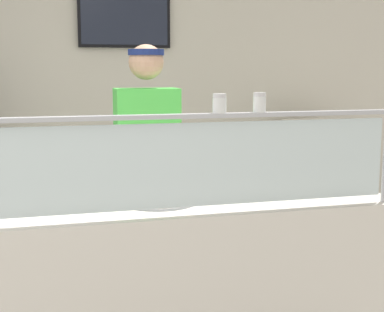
{
  "coord_description": "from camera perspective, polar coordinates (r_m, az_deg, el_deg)",
  "views": [
    {
      "loc": [
        0.36,
        -2.4,
        1.62
      ],
      "look_at": [
        1.11,
        0.38,
        1.17
      ],
      "focal_mm": 53.14,
      "sensor_mm": 36.0,
      "label": 1
    }
  ],
  "objects": [
    {
      "name": "shop_rear_unit",
      "position": [
        5.03,
        -7.06,
        5.79
      ],
      "size": [
        6.53,
        0.13,
        2.7
      ],
      "color": "beige",
      "rests_on": "ground"
    },
    {
      "name": "serving_counter",
      "position": [
        3.06,
        -0.72,
        -13.17
      ],
      "size": [
        2.13,
        0.69,
        0.95
      ],
      "primitive_type": "cube",
      "color": "silver",
      "rests_on": "ground"
    },
    {
      "name": "sneeze_guard",
      "position": [
        2.59,
        0.83,
        0.44
      ],
      "size": [
        1.95,
        0.06,
        0.47
      ],
      "color": "#B2B5BC",
      "rests_on": "serving_counter"
    },
    {
      "name": "pizza_tray",
      "position": [
        2.89,
        -3.37,
        -4.28
      ],
      "size": [
        0.4,
        0.4,
        0.04
      ],
      "color": "#9EA0A8",
      "rests_on": "serving_counter"
    },
    {
      "name": "pizza_server",
      "position": [
        2.87,
        -2.99,
        -3.91
      ],
      "size": [
        0.11,
        0.29,
        0.01
      ],
      "primitive_type": "cube",
      "rotation": [
        0.0,
        0.0,
        -0.13
      ],
      "color": "#ADAFB7",
      "rests_on": "pizza_tray"
    },
    {
      "name": "parmesan_shaker",
      "position": [
        2.59,
        2.77,
        5.17
      ],
      "size": [
        0.06,
        0.06,
        0.09
      ],
      "color": "white",
      "rests_on": "sneeze_guard"
    },
    {
      "name": "pepper_flake_shaker",
      "position": [
        2.66,
        6.78,
        5.23
      ],
      "size": [
        0.06,
        0.06,
        0.09
      ],
      "color": "white",
      "rests_on": "sneeze_guard"
    },
    {
      "name": "worker_figure",
      "position": [
        3.48,
        -4.41,
        -1.37
      ],
      "size": [
        0.41,
        0.5,
        1.76
      ],
      "color": "#23232D",
      "rests_on": "ground"
    },
    {
      "name": "prep_shelf",
      "position": [
        5.18,
        12.19,
        -4.18
      ],
      "size": [
        0.7,
        0.55,
        0.94
      ],
      "primitive_type": "cube",
      "color": "#B7BABF",
      "rests_on": "ground"
    },
    {
      "name": "pizza_box_stack",
      "position": [
        5.09,
        12.4,
        2.22
      ],
      "size": [
        0.48,
        0.47,
        0.22
      ],
      "color": "silver",
      "rests_on": "prep_shelf"
    }
  ]
}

